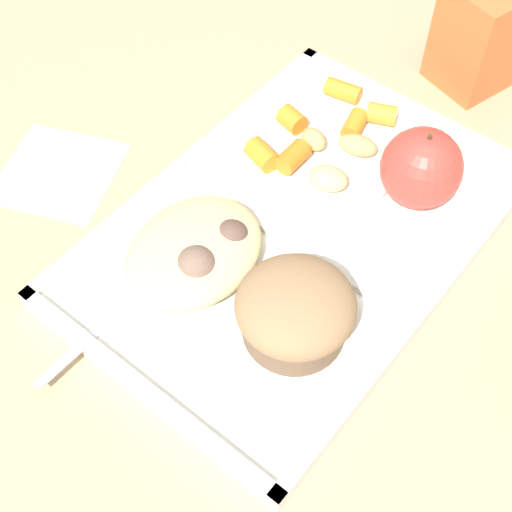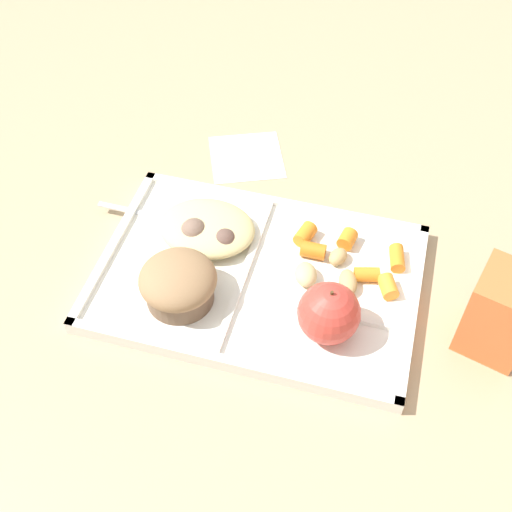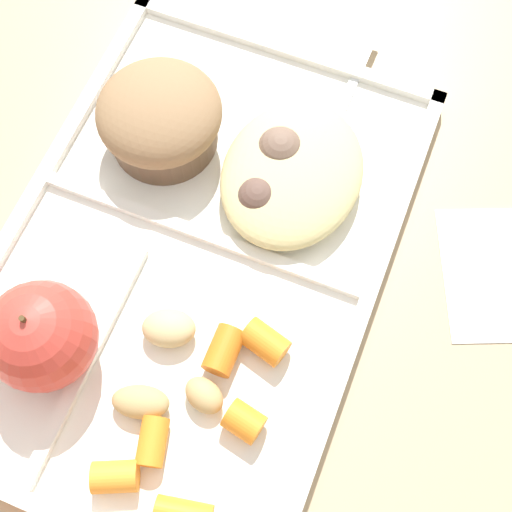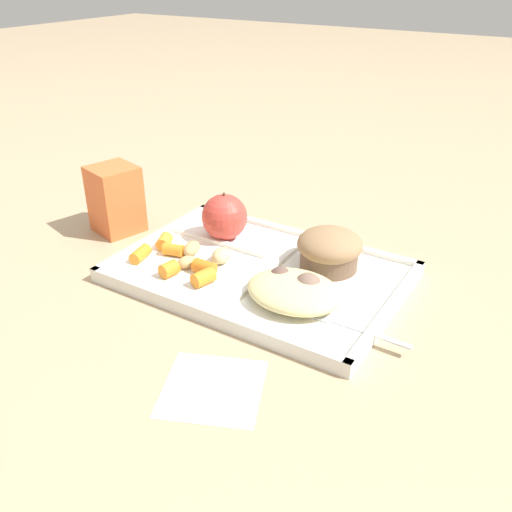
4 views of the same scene
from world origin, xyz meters
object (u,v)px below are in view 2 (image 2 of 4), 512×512
object	(u,v)px
bran_muffin	(178,283)
plastic_fork	(165,218)
lunch_tray	(258,279)
milk_carton	(501,313)
green_apple	(329,313)

from	to	relation	value
bran_muffin	plastic_fork	distance (m)	0.14
lunch_tray	bran_muffin	size ratio (longest dim) A/B	4.27
bran_muffin	milk_carton	bearing A→B (deg)	-172.66
bran_muffin	milk_carton	xyz separation A→B (m)	(-0.36, -0.05, 0.01)
bran_muffin	milk_carton	distance (m)	0.37
green_apple	bran_muffin	world-z (taller)	green_apple
green_apple	plastic_fork	world-z (taller)	green_apple
lunch_tray	milk_carton	bearing A→B (deg)	177.81
green_apple	bran_muffin	distance (m)	0.18
bran_muffin	plastic_fork	size ratio (longest dim) A/B	0.56
plastic_fork	bran_muffin	bearing A→B (deg)	118.71
lunch_tray	milk_carton	distance (m)	0.29
lunch_tray	plastic_fork	world-z (taller)	lunch_tray
bran_muffin	milk_carton	world-z (taller)	milk_carton
bran_muffin	milk_carton	size ratio (longest dim) A/B	0.84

